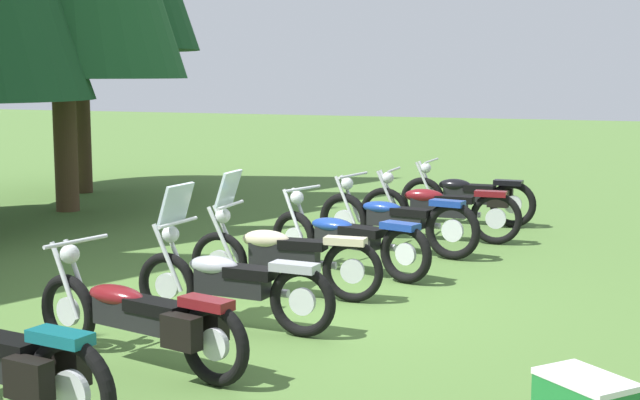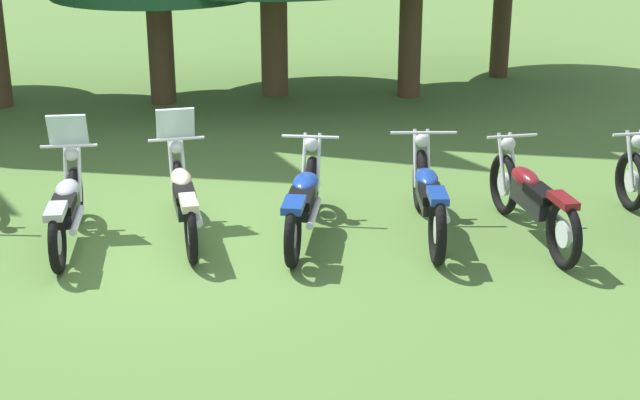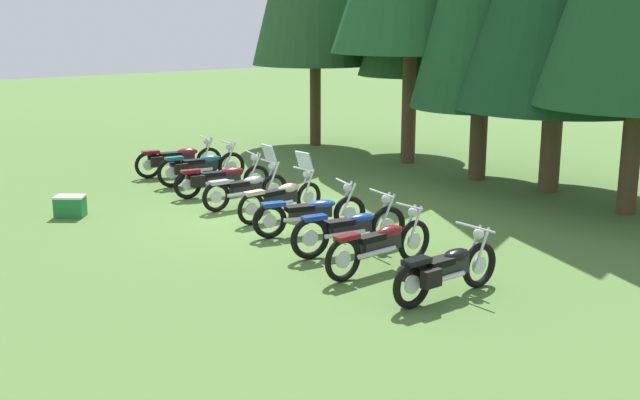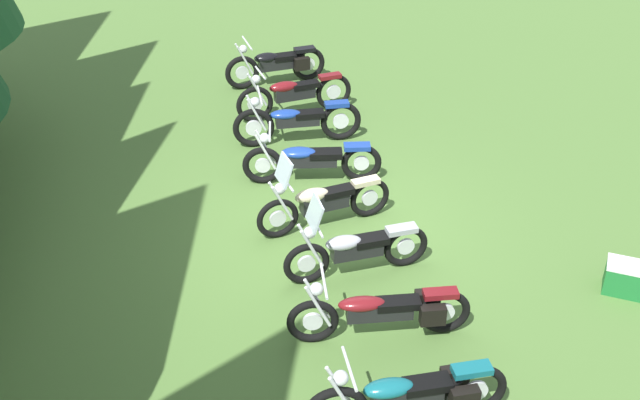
# 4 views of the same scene
# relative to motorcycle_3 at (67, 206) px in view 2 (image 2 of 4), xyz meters

# --- Properties ---
(ground_plane) EXTENTS (80.00, 80.00, 0.00)m
(ground_plane) POSITION_rel_motorcycle_3_xyz_m (1.24, -0.05, -0.45)
(ground_plane) COLOR #4C7033
(motorcycle_3) EXTENTS (0.63, 2.13, 1.34)m
(motorcycle_3) POSITION_rel_motorcycle_3_xyz_m (0.00, 0.00, 0.00)
(motorcycle_3) COLOR black
(motorcycle_3) RESTS_ON ground_plane
(motorcycle_4) EXTENTS (0.65, 2.19, 1.34)m
(motorcycle_4) POSITION_rel_motorcycle_3_xyz_m (1.27, 0.06, 0.01)
(motorcycle_4) COLOR black
(motorcycle_4) RESTS_ON ground_plane
(motorcycle_5) EXTENTS (0.88, 2.29, 0.99)m
(motorcycle_5) POSITION_rel_motorcycle_3_xyz_m (2.60, -0.19, -0.02)
(motorcycle_5) COLOR black
(motorcycle_5) RESTS_ON ground_plane
(motorcycle_6) EXTENTS (0.77, 2.36, 1.03)m
(motorcycle_6) POSITION_rel_motorcycle_3_xyz_m (4.00, -0.35, 0.01)
(motorcycle_6) COLOR black
(motorcycle_6) RESTS_ON ground_plane
(motorcycle_7) EXTENTS (0.61, 2.37, 1.02)m
(motorcycle_7) POSITION_rel_motorcycle_3_xyz_m (5.11, -0.62, 0.02)
(motorcycle_7) COLOR black
(motorcycle_7) RESTS_ON ground_plane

